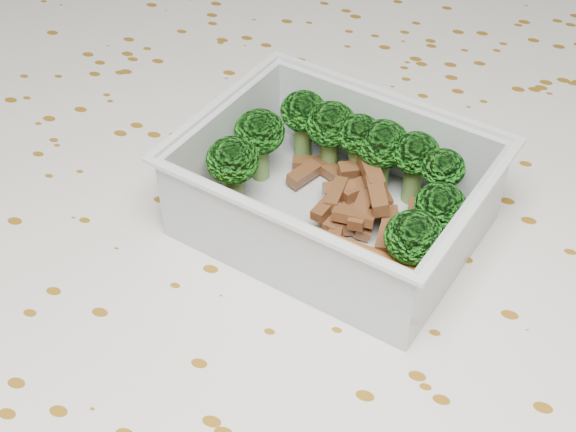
% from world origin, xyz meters
% --- Properties ---
extents(dining_table, '(1.40, 0.90, 0.75)m').
position_xyz_m(dining_table, '(0.00, 0.00, 0.67)').
color(dining_table, brown).
rests_on(dining_table, ground).
extents(tablecloth, '(1.46, 0.96, 0.19)m').
position_xyz_m(tablecloth, '(0.00, 0.00, 0.72)').
color(tablecloth, silver).
rests_on(tablecloth, dining_table).
extents(lunch_container, '(0.20, 0.17, 0.06)m').
position_xyz_m(lunch_container, '(0.03, 0.03, 0.78)').
color(lunch_container, silver).
rests_on(lunch_container, tablecloth).
extents(broccoli_florets, '(0.16, 0.12, 0.05)m').
position_xyz_m(broccoli_florets, '(0.03, 0.05, 0.79)').
color(broccoli_florets, '#608C3F').
rests_on(broccoli_florets, lunch_container).
extents(meat_pile, '(0.10, 0.08, 0.03)m').
position_xyz_m(meat_pile, '(0.04, 0.04, 0.77)').
color(meat_pile, brown).
rests_on(meat_pile, lunch_container).
extents(sausage, '(0.15, 0.04, 0.02)m').
position_xyz_m(sausage, '(0.02, -0.01, 0.77)').
color(sausage, '#B05D26').
rests_on(sausage, lunch_container).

